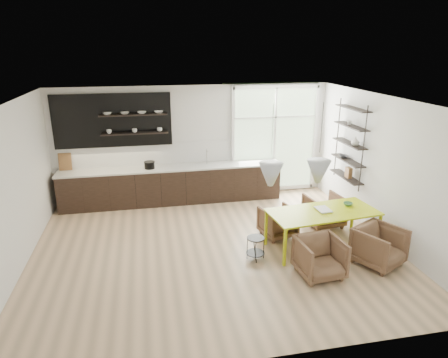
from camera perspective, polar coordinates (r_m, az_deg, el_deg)
room at (r=8.58m, az=1.07°, el=2.55°), size 7.02×6.01×2.91m
kitchen_run at (r=10.18m, az=-7.90°, el=-0.09°), size 5.54×0.69×2.75m
right_shelving at (r=9.56m, az=17.53°, el=4.55°), size 0.26×1.22×1.90m
dining_table at (r=8.02m, az=13.96°, el=-4.85°), size 2.20×1.18×0.77m
armchair_back_left at (r=8.49m, az=7.69°, el=-6.09°), size 0.80×0.81×0.62m
armchair_back_right at (r=9.15m, az=14.08°, el=-4.36°), size 0.83×0.85×0.70m
armchair_front_left at (r=7.23m, az=13.53°, el=-10.85°), size 0.80×0.82×0.69m
armchair_front_right at (r=7.88m, az=21.28°, el=-8.95°), size 1.05×1.06×0.72m
wire_stool at (r=7.58m, az=4.53°, el=-9.40°), size 0.35×0.35×0.44m
table_book at (r=7.98m, az=13.18°, el=-4.36°), size 0.27×0.35×0.03m
table_bowl at (r=8.41m, az=17.30°, el=-3.43°), size 0.24×0.24×0.06m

